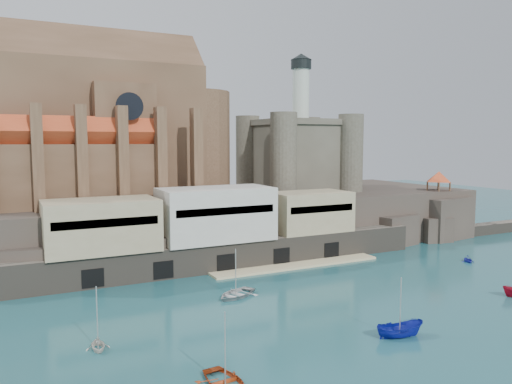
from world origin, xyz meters
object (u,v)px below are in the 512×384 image
Objects in this scene: pavilion at (439,178)px; church at (103,132)px; boat_2 at (399,337)px; castle_keep at (297,151)px.

church is at bearing 166.52° from pavilion.
boat_2 is at bearing -140.04° from pavilion.
castle_keep is at bearing 149.82° from pavilion.
church is at bearing 178.89° from castle_keep.
castle_keep is 5.53× the size of boat_2.
boat_2 is (-20.01, -53.56, -18.31)m from castle_keep.
church reaches higher than boat_2.
pavilion reaches higher than boat_2.
church is 8.87× the size of boat_2.
church reaches higher than castle_keep.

